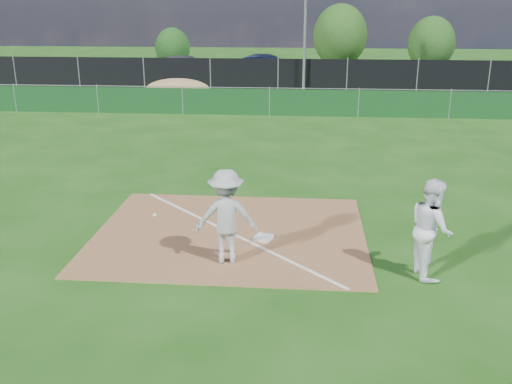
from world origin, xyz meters
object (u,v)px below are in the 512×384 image
tree_left (173,48)px  tree_mid (340,36)px  light_pole (305,19)px  runner (431,228)px  car_mid (267,67)px  tree_right (431,43)px  first_base (263,238)px  car_left (185,66)px  car_right (334,70)px  play_at_first (226,217)px

tree_left → tree_mid: 12.74m
light_pole → runner: bearing=-83.9°
tree_mid → car_mid: bearing=-129.3°
tree_mid → tree_right: (6.50, -1.59, -0.43)m
first_base → tree_mid: size_ratio=0.07×
car_mid → tree_left: size_ratio=1.53×
car_mid → tree_mid: 8.26m
car_mid → tree_right: size_ratio=1.19×
runner → car_left: runner is taller
car_left → tree_mid: bearing=-52.7°
car_mid → tree_mid: tree_mid is taller
car_mid → car_right: car_mid is taller
car_mid → tree_mid: bearing=-29.2°
play_at_first → tree_left: size_ratio=0.67×
light_pole → car_mid: bearing=114.6°
light_pole → play_at_first: light_pole is taller
light_pole → play_at_first: (-1.37, -23.15, -3.03)m
tree_right → car_mid: bearing=-158.1°
play_at_first → tree_mid: (4.02, 34.80, 1.52)m
car_left → first_base: bearing=-158.1°
tree_mid → tree_right: 6.70m
car_right → tree_right: (7.17, 4.33, 1.45)m
light_pole → runner: light_pole is taller
runner → first_base: bearing=59.0°
car_right → tree_left: 12.80m
light_pole → runner: (2.50, -23.38, -3.05)m
tree_left → car_right: bearing=-20.4°
first_base → car_left: 28.37m
car_left → car_mid: (5.57, -0.00, -0.01)m
play_at_first → car_right: (3.35, 28.88, -0.37)m
first_base → play_at_first: 1.59m
play_at_first → light_pole: bearing=86.6°
light_pole → car_left: bearing=146.2°
play_at_first → runner: play_at_first is taller
car_mid → tree_left: 8.94m
car_right → tree_mid: (0.67, 5.92, 1.89)m
car_left → tree_mid: 12.50m
first_base → tree_left: 33.53m
car_mid → tree_mid: (5.12, 6.26, 1.69)m
runner → car_right: bearing=-7.1°
play_at_first → runner: 3.88m
car_right → tree_mid: size_ratio=0.84×
first_base → runner: size_ratio=0.19×
car_mid → car_right: 4.46m
car_right → tree_left: bearing=81.6°
runner → tree_left: bearing=12.3°
car_mid → car_left: bearing=100.1°
light_pole → car_right: size_ratio=1.97×
car_left → tree_mid: tree_mid is taller
light_pole → play_at_first: size_ratio=3.83×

